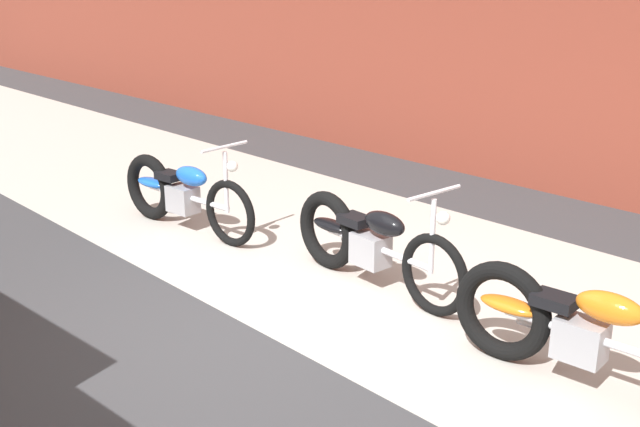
# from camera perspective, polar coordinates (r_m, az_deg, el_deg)

# --- Properties ---
(ground_plane) EXTENTS (80.00, 80.00, 0.00)m
(ground_plane) POSITION_cam_1_polar(r_m,az_deg,el_deg) (5.79, -4.39, -9.11)
(ground_plane) COLOR #38383A
(sidewalk_slab) EXTENTS (36.00, 3.50, 0.01)m
(sidewalk_slab) POSITION_cam_1_polar(r_m,az_deg,el_deg) (6.91, 6.94, -4.46)
(sidewalk_slab) COLOR #B2ADA3
(sidewalk_slab) RESTS_ON ground
(motorcycle_blue) EXTENTS (2.01, 0.58, 1.03)m
(motorcycle_blue) POSITION_cam_1_polar(r_m,az_deg,el_deg) (8.03, -10.79, 1.59)
(motorcycle_blue) COLOR black
(motorcycle_blue) RESTS_ON ground
(motorcycle_black) EXTENTS (2.01, 0.58, 1.03)m
(motorcycle_black) POSITION_cam_1_polar(r_m,az_deg,el_deg) (6.50, 3.42, -2.10)
(motorcycle_black) COLOR black
(motorcycle_black) RESTS_ON ground
(motorcycle_orange) EXTENTS (2.01, 0.58, 1.03)m
(motorcycle_orange) POSITION_cam_1_polar(r_m,az_deg,el_deg) (5.24, 18.55, -8.30)
(motorcycle_orange) COLOR black
(motorcycle_orange) RESTS_ON ground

